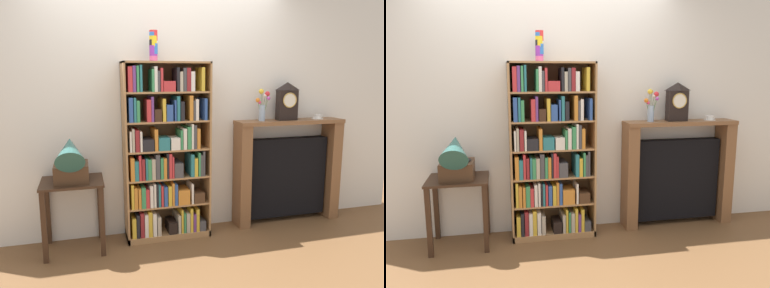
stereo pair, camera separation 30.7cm
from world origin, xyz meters
The scene contains 10 objects.
ground_plane centered at (0.00, 0.00, -0.01)m, with size 8.15×6.40×0.02m, color brown.
wall_back centered at (0.23, 0.31, 1.30)m, with size 5.15×0.08×2.60m, color silver.
bookshelf centered at (-0.02, 0.10, 0.81)m, with size 0.83×0.32×1.74m.
cup_stack centered at (-0.10, 0.15, 1.89)m, with size 0.08×0.08×0.29m.
side_table_left centered at (-0.90, 0.03, 0.50)m, with size 0.55×0.47×0.67m.
gramophone centered at (-0.90, -0.03, 0.87)m, with size 0.30×0.48×0.50m.
fireplace_mantel centered at (1.37, 0.16, 0.56)m, with size 1.21×0.26×1.14m.
mantel_clock centered at (1.33, 0.13, 1.34)m, with size 0.21×0.12×0.40m.
flower_vase centered at (1.04, 0.13, 1.30)m, with size 0.15×0.14×0.34m.
teacup_with_saucer centered at (1.71, 0.14, 1.16)m, with size 0.13×0.13×0.05m.
Camera 2 is at (-0.49, -3.59, 1.62)m, focal length 35.84 mm.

